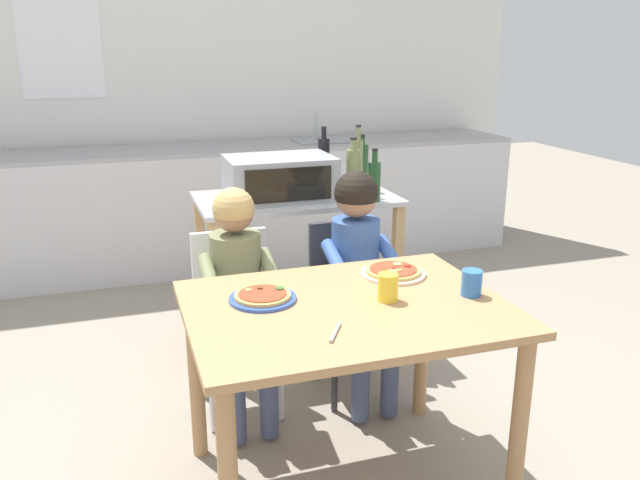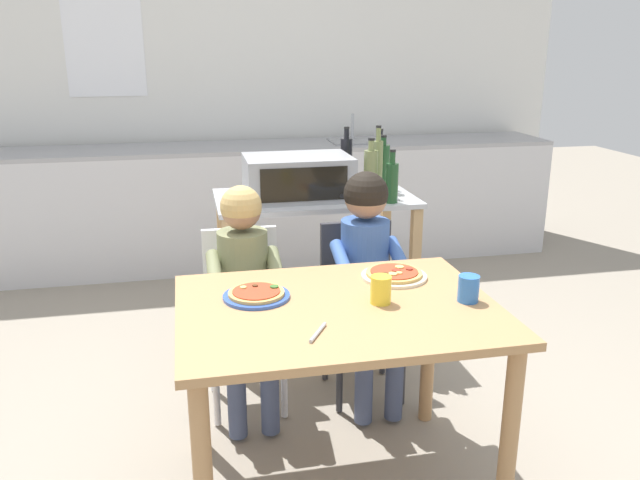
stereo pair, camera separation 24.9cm
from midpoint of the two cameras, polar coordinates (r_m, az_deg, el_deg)
ground_plane at (r=3.68m, az=-1.14°, el=-9.23°), size 12.40×12.40×0.00m
back_wall_tiled at (r=5.20m, az=-5.41°, el=13.92°), size 5.14×0.13×2.70m
kitchen_counter at (r=4.93m, az=-4.50°, el=3.21°), size 4.62×0.60×1.10m
kitchen_island_cart at (r=3.49m, az=1.57°, el=-0.59°), size 1.05×0.59×0.85m
toaster_oven at (r=3.35m, az=0.15°, el=5.58°), size 0.55×0.38×0.22m
bottle_slim_sauce at (r=3.54m, az=7.63°, el=6.40°), size 0.07×0.07×0.31m
bottle_squat_spirits at (r=3.30m, az=6.69°, el=5.76°), size 0.07×0.07×0.32m
bottle_brown_beer at (r=3.63m, az=7.33°, el=6.77°), size 0.05×0.05×0.33m
bottle_clear_vinegar at (r=3.29m, az=8.57°, el=5.15°), size 0.06×0.06×0.27m
bottle_tall_green_wine at (r=3.44m, az=7.23°, el=6.51°), size 0.05×0.05×0.37m
bottle_dark_olive_oil at (r=3.65m, az=4.32°, el=6.99°), size 0.07×0.07×0.33m
dining_table at (r=2.32m, az=4.68°, el=-8.46°), size 1.12×0.85×0.75m
dining_chair_left at (r=2.96m, az=-4.42°, el=-5.82°), size 0.36×0.36×0.81m
dining_chair_right at (r=3.07m, az=5.92°, el=-5.01°), size 0.36×0.36×0.81m
child_in_olive_shirt at (r=2.78m, az=-4.16°, el=-3.39°), size 0.32×0.42×1.03m
child_in_blue_striped_shirt at (r=2.89m, az=6.75°, el=-1.87°), size 0.32×0.42×1.07m
pizza_plate_blue_rimmed at (r=2.32m, az=-2.62°, el=-4.92°), size 0.24×0.24×0.03m
pizza_plate_cream at (r=2.55m, az=9.39°, el=-3.10°), size 0.26×0.26×0.03m
drinking_cup_blue at (r=2.37m, az=16.02°, el=-4.22°), size 0.08×0.08×0.10m
drinking_cup_yellow at (r=2.29m, az=8.55°, el=-4.45°), size 0.07×0.07×0.10m
serving_spoon at (r=2.05m, az=3.33°, el=-8.27°), size 0.08×0.13×0.01m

